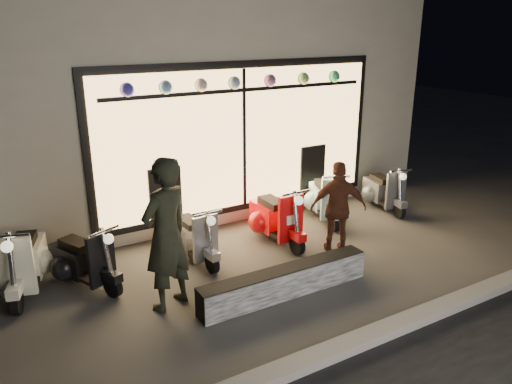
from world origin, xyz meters
TOP-DOWN VIEW (x-y plane):
  - ground at (0.00, 0.00)m, footprint 40.00×40.00m
  - kerb at (0.00, -2.00)m, footprint 40.00×0.25m
  - shop_building at (0.00, 4.98)m, footprint 10.20×6.23m
  - graffiti_barrier at (-0.02, -0.65)m, footprint 2.49×0.28m
  - scooter_silver at (-0.63, 1.06)m, footprint 0.45×1.24m
  - scooter_red at (0.85, 1.01)m, footprint 0.44×1.36m
  - scooter_black at (-2.28, 1.08)m, footprint 0.75×1.24m
  - scooter_cream at (-2.94, 1.37)m, footprint 0.72×1.39m
  - scooter_blue at (2.21, 1.37)m, footprint 0.75×1.31m
  - scooter_grey at (3.51, 1.23)m, footprint 0.56×1.24m
  - man at (-1.44, -0.11)m, footprint 0.85×0.73m
  - woman at (1.44, 0.07)m, footprint 0.93×0.75m

SIDE VIEW (x-z plane):
  - ground at x=0.00m, z-range 0.00..0.00m
  - kerb at x=0.00m, z-range 0.00..0.12m
  - graffiti_barrier at x=-0.02m, z-range 0.00..0.40m
  - scooter_grey at x=3.51m, z-range -0.09..0.79m
  - scooter_silver at x=-0.63m, z-range -0.09..0.80m
  - scooter_black at x=-2.28m, z-range -0.09..0.82m
  - scooter_blue at x=2.21m, z-range -0.09..0.86m
  - scooter_red at x=0.85m, z-range -0.10..0.88m
  - scooter_cream at x=-2.94m, z-range -0.10..0.90m
  - woman at x=1.44m, z-range 0.00..1.48m
  - man at x=-1.44m, z-range 0.00..1.98m
  - shop_building at x=0.00m, z-range 0.00..4.20m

